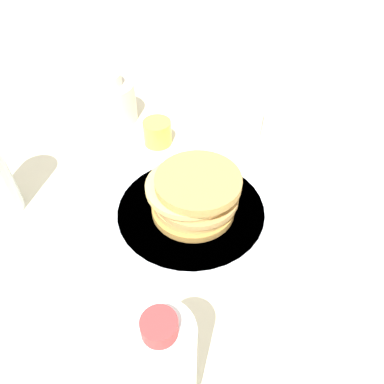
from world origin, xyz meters
TOP-DOWN VIEW (x-y plane):
  - ground_plane at (0.00, 0.00)m, footprint 4.00×4.00m
  - plate at (-0.01, -0.00)m, footprint 0.29×0.29m
  - pancake_stack at (-0.02, -0.00)m, footprint 0.17×0.17m
  - juice_glass at (0.19, -0.11)m, footprint 0.06×0.06m
  - cream_jug at (0.33, -0.10)m, footprint 0.12×0.12m
  - water_bottle_near at (0.04, -0.23)m, footprint 0.07×0.07m
  - water_bottle_mid at (-0.21, 0.26)m, footprint 0.06×0.06m

SIDE VIEW (x-z plane):
  - ground_plane at x=0.00m, z-range 0.00..0.00m
  - plate at x=-0.01m, z-range 0.00..0.01m
  - juice_glass at x=0.19m, z-range 0.00..0.06m
  - pancake_stack at x=-0.02m, z-range 0.01..0.09m
  - cream_jug at x=0.33m, z-range -0.01..0.11m
  - water_bottle_near at x=0.04m, z-range -0.01..0.20m
  - water_bottle_mid at x=-0.21m, z-range -0.01..0.22m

